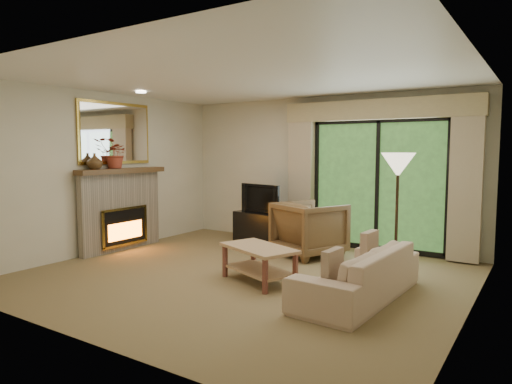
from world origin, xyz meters
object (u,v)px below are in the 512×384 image
Objects in this scene: sofa at (358,273)px; coffee_table at (259,264)px; armchair at (309,229)px; media_console at (263,228)px.

sofa is 1.29m from coffee_table.
armchair reaches higher than coffee_table.
sofa is at bearing 25.20° from coffee_table.
coffee_table is at bearing 117.92° from armchair.
media_console is 3.22m from sofa.
media_console is 0.56× the size of sofa.
armchair is 1.67m from coffee_table.
coffee_table is (-1.28, -0.08, -0.06)m from sofa.
coffee_table is at bearing -83.03° from sofa.
armchair is at bearing -8.97° from media_console.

